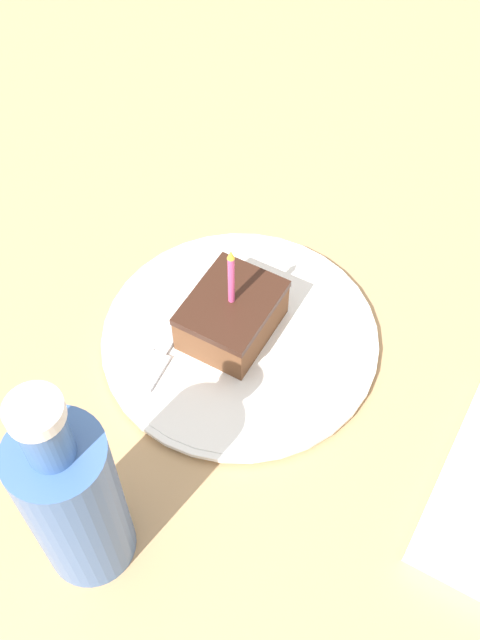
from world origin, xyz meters
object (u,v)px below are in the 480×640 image
object	(u,v)px
cake_slice	(232,315)
bottle	(73,499)
plate	(240,337)
fork	(172,335)

from	to	relation	value
cake_slice	bottle	distance (m)	0.27
plate	cake_slice	bearing A→B (deg)	173.37
cake_slice	bottle	xyz separation A→B (m)	(0.01, -0.26, 0.06)
plate	bottle	xyz separation A→B (m)	(-0.01, -0.26, 0.09)
cake_slice	bottle	size ratio (longest dim) A/B	0.51
cake_slice	bottle	world-z (taller)	bottle
plate	fork	distance (m)	0.07
cake_slice	fork	world-z (taller)	cake_slice
fork	bottle	world-z (taller)	bottle
fork	bottle	bearing A→B (deg)	-75.86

